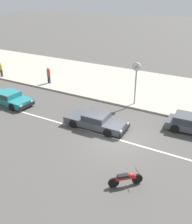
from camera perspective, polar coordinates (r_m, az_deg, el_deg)
name	(u,v)px	position (r m, az deg, el deg)	size (l,w,h in m)	color
ground_plane	(116,139)	(17.37, 4.34, -5.87)	(160.00, 160.00, 0.00)	#4C4947
lane_centre_stripe	(116,139)	(17.37, 4.34, -5.86)	(50.40, 0.14, 0.01)	silver
kerb_strip	(161,91)	(25.79, 13.91, 4.53)	(68.00, 10.00, 0.15)	#ADA393
sedan_teal_1	(9,98)	(23.44, -18.43, 2.98)	(4.47, 2.03, 1.06)	teal
sedan_dark_grey_2	(96,120)	(18.50, 0.03, -1.79)	(4.51, 1.95, 1.06)	#47494F
motorcycle_0	(126,179)	(13.56, 6.55, -14.19)	(1.39, 1.30, 0.80)	black
street_clock	(136,74)	(21.38, 8.76, 8.28)	(0.66, 0.22, 3.51)	#9E9EA3
pedestrian_near_clock	(1,68)	(30.47, -20.01, 8.90)	(0.34, 0.34, 1.54)	#4C4238
pedestrian_mid_kerb	(49,74)	(27.00, -10.28, 8.17)	(0.34, 0.34, 1.66)	#232838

